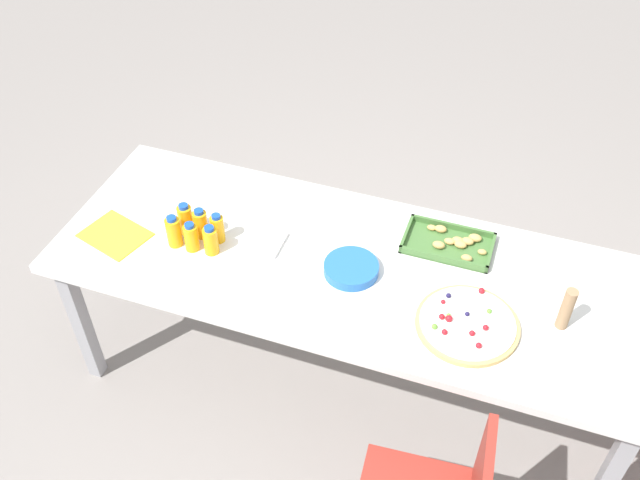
% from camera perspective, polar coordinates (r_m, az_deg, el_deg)
% --- Properties ---
extents(ground_plane, '(12.00, 12.00, 0.00)m').
position_cam_1_polar(ground_plane, '(3.36, 1.98, -11.04)').
color(ground_plane, gray).
extents(party_table, '(2.37, 0.86, 0.76)m').
position_cam_1_polar(party_table, '(2.83, 2.32, -2.83)').
color(party_table, silver).
rests_on(party_table, ground_plane).
extents(juice_bottle_0, '(0.06, 0.06, 0.14)m').
position_cam_1_polar(juice_bottle_0, '(2.88, -11.75, 0.68)').
color(juice_bottle_0, '#F9AB14').
rests_on(juice_bottle_0, party_table).
extents(juice_bottle_1, '(0.06, 0.06, 0.13)m').
position_cam_1_polar(juice_bottle_1, '(2.85, -10.38, 0.23)').
color(juice_bottle_1, '#FAAD14').
rests_on(juice_bottle_1, party_table).
extents(juice_bottle_2, '(0.06, 0.06, 0.13)m').
position_cam_1_polar(juice_bottle_2, '(2.82, -8.84, -0.03)').
color(juice_bottle_2, '#FAAC14').
rests_on(juice_bottle_2, party_table).
extents(juice_bottle_3, '(0.06, 0.06, 0.14)m').
position_cam_1_polar(juice_bottle_3, '(2.92, -10.83, 1.66)').
color(juice_bottle_3, '#FBAB14').
rests_on(juice_bottle_3, party_table).
extents(juice_bottle_4, '(0.06, 0.06, 0.14)m').
position_cam_1_polar(juice_bottle_4, '(2.90, -9.64, 1.31)').
color(juice_bottle_4, '#F9AB14').
rests_on(juice_bottle_4, party_table).
extents(juice_bottle_5, '(0.05, 0.05, 0.13)m').
position_cam_1_polar(juice_bottle_5, '(2.87, -8.29, 0.94)').
color(juice_bottle_5, '#F8AB14').
rests_on(juice_bottle_5, party_table).
extents(fruit_pizza, '(0.38, 0.38, 0.05)m').
position_cam_1_polar(fruit_pizza, '(2.61, 11.81, -6.66)').
color(fruit_pizza, tan).
rests_on(fruit_pizza, party_table).
extents(snack_tray, '(0.36, 0.21, 0.04)m').
position_cam_1_polar(snack_tray, '(2.89, 10.51, -0.27)').
color(snack_tray, '#477238').
rests_on(snack_tray, party_table).
extents(plate_stack, '(0.21, 0.21, 0.04)m').
position_cam_1_polar(plate_stack, '(2.74, 2.54, -2.32)').
color(plate_stack, blue).
rests_on(plate_stack, party_table).
extents(napkin_stack, '(0.15, 0.15, 0.02)m').
position_cam_1_polar(napkin_stack, '(2.87, -4.49, -0.13)').
color(napkin_stack, white).
rests_on(napkin_stack, party_table).
extents(cardboard_tube, '(0.04, 0.04, 0.18)m').
position_cam_1_polar(cardboard_tube, '(2.65, 19.32, -5.29)').
color(cardboard_tube, '#9E7A56').
rests_on(cardboard_tube, party_table).
extents(paper_folder, '(0.31, 0.26, 0.01)m').
position_cam_1_polar(paper_folder, '(3.02, -16.24, 0.40)').
color(paper_folder, yellow).
rests_on(paper_folder, party_table).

